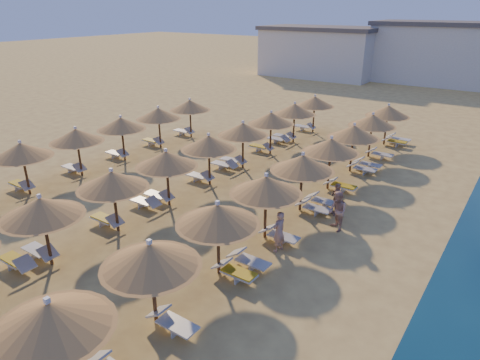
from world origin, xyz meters
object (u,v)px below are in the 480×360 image
Objects in this scene: beachgoer_b at (337,211)px; beachgoer_c at (337,199)px; beachgoer_a at (279,232)px; parasol_row_east at (266,186)px; parasol_row_west at (166,160)px.

beachgoer_b is 1.15× the size of beachgoer_c.
beachgoer_a is at bearing -58.05° from beachgoer_c.
parasol_row_east is at bearing -90.53° from beachgoer_b.
parasol_row_east reaches higher than beachgoer_b.
parasol_row_west is 8.14m from beachgoer_c.
parasol_row_east reaches higher than beachgoer_a.
beachgoer_b is (1.19, 2.92, 0.04)m from beachgoer_a.
parasol_row_east is at bearing 0.00° from parasol_row_west.
beachgoer_b is at bearing 170.54° from beachgoer_a.
parasol_row_east is 5.49m from parasol_row_west.
parasol_row_west reaches higher than beachgoer_b.
beachgoer_b is (2.20, 2.31, -1.44)m from parasol_row_east.
parasol_row_west is 8.16m from beachgoer_b.
beachgoer_b is at bearing 16.70° from parasol_row_west.
parasol_row_east and parasol_row_west have the same top height.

